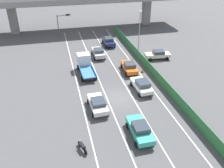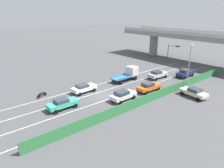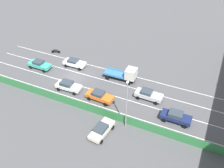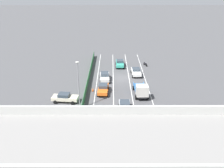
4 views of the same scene
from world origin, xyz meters
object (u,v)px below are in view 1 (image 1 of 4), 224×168
(car_taxi_teal, at_px, (140,129))
(parked_sedan_cream, at_px, (158,54))
(car_sedan_white, at_px, (142,85))
(car_sedan_silver, at_px, (98,52))
(traffic_cone, at_px, (142,71))
(traffic_light, at_px, (62,21))
(car_taxi_orange, at_px, (129,67))
(car_sedan_navy, at_px, (109,41))
(car_hatchback_white, at_px, (98,104))
(motorcycle, at_px, (82,147))
(street_lamp, at_px, (139,30))
(flatbed_truck_blue, at_px, (85,64))

(car_taxi_teal, distance_m, parked_sedan_cream, 21.25)
(car_sedan_white, relative_size, car_sedan_silver, 1.00)
(car_sedan_silver, relative_size, traffic_cone, 6.73)
(car_sedan_silver, bearing_deg, traffic_light, 113.30)
(traffic_cone, bearing_deg, car_sedan_white, -111.51)
(traffic_light, bearing_deg, car_taxi_teal, -80.97)
(parked_sedan_cream, bearing_deg, traffic_cone, -135.54)
(car_taxi_orange, xyz_separation_m, car_sedan_silver, (-3.68, 7.24, 0.01))
(car_sedan_navy, distance_m, parked_sedan_cream, 11.32)
(car_hatchback_white, xyz_separation_m, motorcycle, (-2.84, -6.46, -0.41))
(car_hatchback_white, distance_m, car_sedan_navy, 22.72)
(car_hatchback_white, distance_m, street_lamp, 19.14)
(car_sedan_white, relative_size, traffic_light, 0.89)
(car_taxi_teal, height_order, motorcycle, car_taxi_teal)
(traffic_light, height_order, traffic_cone, traffic_light)
(car_taxi_orange, relative_size, street_lamp, 0.57)
(car_hatchback_white, xyz_separation_m, car_taxi_teal, (3.41, -5.84, 0.02))
(car_sedan_navy, bearing_deg, car_taxi_teal, -96.44)
(car_sedan_navy, bearing_deg, traffic_cone, -79.56)
(car_sedan_white, relative_size, street_lamp, 0.56)
(car_hatchback_white, distance_m, traffic_light, 29.16)
(traffic_cone, bearing_deg, motorcycle, -128.52)
(traffic_light, bearing_deg, car_sedan_silver, -66.70)
(car_taxi_teal, bearing_deg, traffic_cone, 68.63)
(car_sedan_white, height_order, motorcycle, car_sedan_white)
(car_taxi_orange, distance_m, car_sedan_navy, 12.63)
(traffic_light, bearing_deg, flatbed_truck_blue, -83.08)
(motorcycle, xyz_separation_m, traffic_light, (0.73, 35.40, 3.22))
(flatbed_truck_blue, distance_m, street_lamp, 11.99)
(car_hatchback_white, height_order, car_sedan_silver, car_sedan_silver)
(car_hatchback_white, bearing_deg, car_taxi_teal, -59.70)
(street_lamp, bearing_deg, motorcycle, -121.77)
(car_taxi_orange, distance_m, car_hatchback_white, 11.50)
(flatbed_truck_blue, bearing_deg, car_sedan_white, -49.88)
(car_taxi_orange, bearing_deg, car_sedan_white, -91.17)
(car_hatchback_white, relative_size, motorcycle, 2.40)
(flatbed_truck_blue, distance_m, traffic_light, 18.17)
(car_sedan_white, xyz_separation_m, traffic_light, (-8.97, 25.96, 2.77))
(car_sedan_silver, xyz_separation_m, car_sedan_navy, (3.23, 5.38, 0.03))
(car_taxi_orange, height_order, street_lamp, street_lamp)
(traffic_light, bearing_deg, car_sedan_white, -70.94)
(car_sedan_white, height_order, parked_sedan_cream, car_sedan_white)
(parked_sedan_cream, bearing_deg, traffic_light, 134.17)
(car_sedan_navy, relative_size, parked_sedan_cream, 0.97)
(car_hatchback_white, relative_size, car_sedan_silver, 0.98)
(street_lamp, bearing_deg, parked_sedan_cream, -41.36)
(motorcycle, bearing_deg, car_taxi_teal, 5.60)
(street_lamp, bearing_deg, car_hatchback_white, -124.78)
(car_taxi_orange, relative_size, car_sedan_navy, 1.03)
(car_sedan_navy, distance_m, traffic_cone, 13.59)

